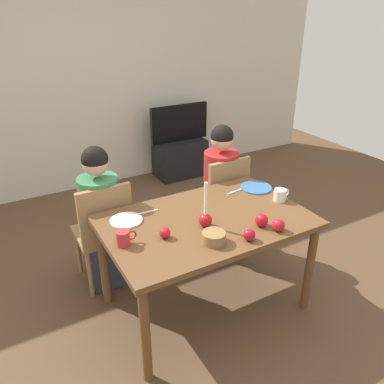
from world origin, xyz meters
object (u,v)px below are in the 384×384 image
object	(u,v)px
chair_left	(104,229)
person_right_child	(220,190)
apple_near_candle	(278,225)
apple_by_left_plate	(165,233)
person_left_child	(102,221)
bowl_walnuts	(214,237)
dining_table	(206,229)
apple_by_right_mug	(249,235)
candle_centerpiece	(205,217)
tv	(179,123)
apple_far_edge	(262,220)
chair_right	(222,198)
tv_stand	(180,158)
plate_left	(126,220)
mug_right	(280,195)
plate_right	(256,188)
mug_left	(124,238)

from	to	relation	value
chair_left	person_right_child	bearing A→B (deg)	1.71
apple_near_candle	apple_by_left_plate	size ratio (longest dim) A/B	1.17
person_left_child	bowl_walnuts	xyz separation A→B (m)	(0.44, -0.91, 0.22)
dining_table	apple_by_right_mug	size ratio (longest dim) A/B	18.30
candle_centerpiece	apple_by_left_plate	size ratio (longest dim) A/B	4.39
chair_left	tv	size ratio (longest dim) A/B	1.14
apple_by_right_mug	bowl_walnuts	bearing A→B (deg)	157.00
apple_far_edge	apple_by_right_mug	bearing A→B (deg)	-150.59
tv	bowl_walnuts	xyz separation A→B (m)	(-1.11, -2.57, 0.07)
chair_right	tv_stand	size ratio (longest dim) A/B	1.41
plate_left	apple_near_candle	world-z (taller)	apple_near_candle
person_right_child	apple_by_right_mug	xyz separation A→B (m)	(-0.44, -0.99, 0.22)
tv_stand	plate_left	distance (m)	2.59
bowl_walnuts	chair_right	bearing A→B (deg)	53.48
chair_left	plate_left	xyz separation A→B (m)	(0.06, -0.37, 0.24)
chair_left	bowl_walnuts	size ratio (longest dim) A/B	6.13
person_right_child	mug_right	distance (m)	0.71
person_left_child	chair_right	bearing A→B (deg)	-1.71
chair_right	tv	bearing A→B (deg)	74.72
chair_right	plate_right	world-z (taller)	chair_right
person_right_child	apple_near_candle	distance (m)	1.04
chair_right	plate_left	world-z (taller)	chair_right
chair_right	plate_right	size ratio (longest dim) A/B	3.64
chair_right	person_right_child	distance (m)	0.07
chair_right	tv	world-z (taller)	tv
person_right_child	tv_stand	size ratio (longest dim) A/B	1.83
mug_left	apple_near_candle	bearing A→B (deg)	-19.92
bowl_walnuts	apple_near_candle	size ratio (longest dim) A/B	1.74
apple_by_right_mug	apple_far_edge	xyz separation A→B (m)	(0.17, 0.10, 0.01)
plate_right	apple_by_left_plate	distance (m)	0.99
apple_near_candle	bowl_walnuts	bearing A→B (deg)	168.21
chair_right	plate_left	xyz separation A→B (m)	(-1.02, -0.37, 0.24)
dining_table	apple_far_edge	distance (m)	0.39
plate_left	mug_left	world-z (taller)	mug_left
tv	apple_by_right_mug	bearing A→B (deg)	-108.83
candle_centerpiece	apple_by_right_mug	world-z (taller)	candle_centerpiece
tv	plate_left	xyz separation A→B (m)	(-1.49, -2.06, 0.05)
plate_left	apple_near_candle	xyz separation A→B (m)	(0.81, -0.60, 0.04)
tv_stand	candle_centerpiece	distance (m)	2.66
person_left_child	tv	xyz separation A→B (m)	(1.55, 1.66, 0.14)
chair_left	chair_right	bearing A→B (deg)	0.00
person_left_child	tv	bearing A→B (deg)	47.00
chair_left	apple_far_edge	size ratio (longest dim) A/B	10.24
tv_stand	apple_by_left_plate	size ratio (longest dim) A/B	8.88
dining_table	mug_left	distance (m)	0.61
tv	candle_centerpiece	xyz separation A→B (m)	(-1.05, -2.38, 0.11)
plate_right	bowl_walnuts	size ratio (longest dim) A/B	1.68
plate_left	mug_right	xyz separation A→B (m)	(1.11, -0.27, 0.04)
apple_by_right_mug	chair_right	bearing A→B (deg)	65.26
person_right_child	apple_by_left_plate	xyz separation A→B (m)	(-0.89, -0.71, 0.22)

